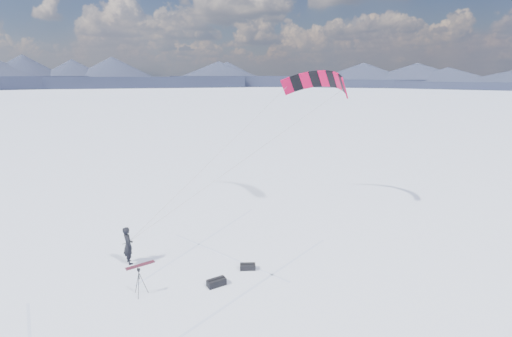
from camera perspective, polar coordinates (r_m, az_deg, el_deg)
ground at (r=18.17m, az=-15.52°, el=-17.12°), size 1800.00×1800.00×0.00m
horizon_hills at (r=16.36m, az=-16.53°, el=-3.69°), size 704.47×706.88×10.15m
snow_tracks at (r=17.98m, az=-22.01°, el=-18.04°), size 13.93×9.84×0.01m
snowkiter at (r=20.51m, az=-18.86°, el=-13.57°), size 0.53×0.75×1.96m
snowboard at (r=20.09m, az=-17.38°, el=-14.00°), size 1.47×0.41×0.04m
tripod at (r=17.36m, az=-17.53°, el=-15.77°), size 0.53×0.61×1.26m
gear_bag_a at (r=17.65m, az=-6.10°, el=-17.00°), size 0.86×0.42×0.38m
gear_bag_b at (r=18.84m, az=-1.28°, el=-14.83°), size 0.84×0.68×0.35m
power_kite at (r=26.37m, az=9.56°, el=12.81°), size 14.95×5.66×8.52m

